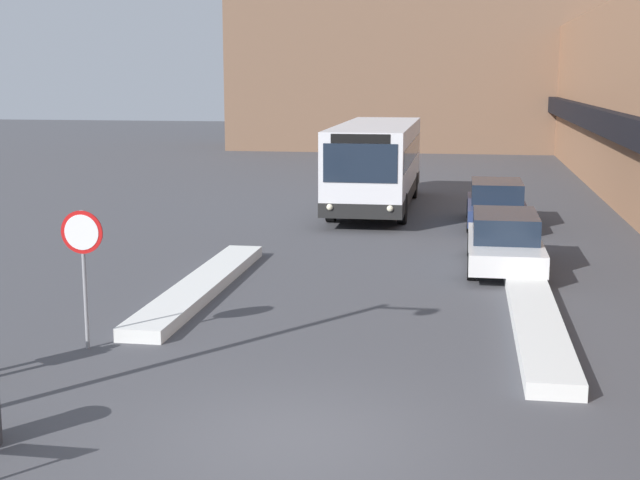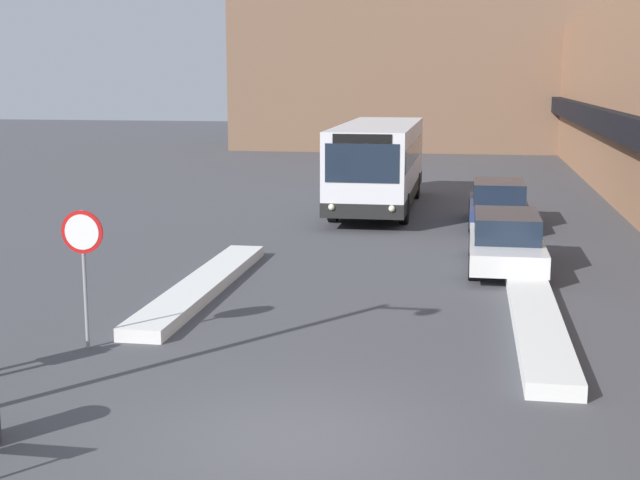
{
  "view_description": "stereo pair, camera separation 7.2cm",
  "coord_description": "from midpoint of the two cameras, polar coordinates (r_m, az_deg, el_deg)",
  "views": [
    {
      "loc": [
        2.14,
        -10.97,
        4.78
      ],
      "look_at": [
        -0.32,
        4.17,
        1.93
      ],
      "focal_mm": 50.0,
      "sensor_mm": 36.0,
      "label": 1
    },
    {
      "loc": [
        2.21,
        -10.96,
        4.78
      ],
      "look_at": [
        -0.32,
        4.17,
        1.93
      ],
      "focal_mm": 50.0,
      "sensor_mm": 36.0,
      "label": 2
    }
  ],
  "objects": [
    {
      "name": "snow_bank_right",
      "position": [
        18.42,
        13.39,
        -4.38
      ],
      "size": [
        0.9,
        9.6,
        0.28
      ],
      "color": "silver",
      "rests_on": "ground_plane"
    },
    {
      "name": "city_bus",
      "position": [
        32.13,
        3.56,
        4.94
      ],
      "size": [
        2.62,
        10.19,
        3.07
      ],
      "color": "silver",
      "rests_on": "ground_plane"
    },
    {
      "name": "snow_bank_left",
      "position": [
        20.21,
        -7.66,
        -2.88
      ],
      "size": [
        0.9,
        8.14,
        0.26
      ],
      "color": "silver",
      "rests_on": "ground_plane"
    },
    {
      "name": "parked_car_front",
      "position": [
        22.74,
        11.65,
        -0.03
      ],
      "size": [
        1.83,
        4.64,
        1.39
      ],
      "color": "silver",
      "rests_on": "ground_plane"
    },
    {
      "name": "ground_plane",
      "position": [
        12.16,
        -1.9,
        -12.65
      ],
      "size": [
        160.0,
        160.0,
        0.0
      ],
      "primitive_type": "plane",
      "color": "#47474C"
    },
    {
      "name": "building_backdrop_far",
      "position": [
        59.46,
        7.33,
        13.93
      ],
      "size": [
        26.0,
        8.0,
        16.8
      ],
      "color": "brown",
      "rests_on": "ground_plane"
    },
    {
      "name": "stop_sign",
      "position": [
        16.04,
        -15.07,
        -0.55
      ],
      "size": [
        0.76,
        0.08,
        2.48
      ],
      "color": "gray",
      "rests_on": "ground_plane"
    },
    {
      "name": "parked_car_middle",
      "position": [
        29.2,
        11.15,
        2.33
      ],
      "size": [
        1.86,
        4.59,
        1.43
      ],
      "color": "navy",
      "rests_on": "ground_plane"
    }
  ]
}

